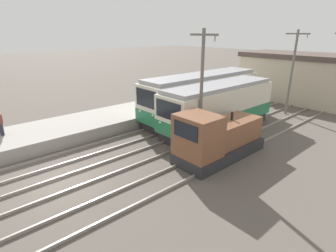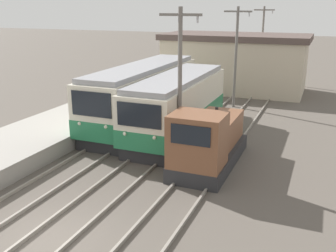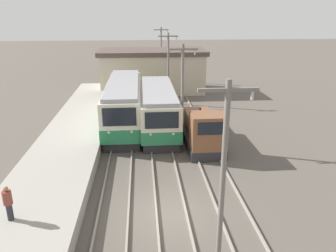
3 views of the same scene
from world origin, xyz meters
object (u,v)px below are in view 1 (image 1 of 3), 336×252
commuter_train_center (218,109)px  catenary_mast_mid (202,88)px  commuter_train_left (202,98)px  shunting_locomotive (217,139)px  catenary_mast_far (292,70)px  person_on_platform (0,122)px

commuter_train_center → catenary_mast_mid: bearing=-67.9°
commuter_train_left → shunting_locomotive: commuter_train_left is taller
catenary_mast_far → person_on_platform: catenary_mast_far is taller
commuter_train_left → shunting_locomotive: size_ratio=2.00×
commuter_train_center → person_on_platform: commuter_train_center is taller
commuter_train_left → person_on_platform: 14.93m
commuter_train_center → catenary_mast_far: size_ratio=1.40×
shunting_locomotive → catenary_mast_far: bearing=97.2°
commuter_train_left → person_on_platform: commuter_train_left is taller
person_on_platform → catenary_mast_mid: bearing=47.5°
shunting_locomotive → person_on_platform: size_ratio=3.72×
commuter_train_left → commuter_train_center: size_ratio=1.17×
person_on_platform → commuter_train_center: bearing=61.7°
commuter_train_left → shunting_locomotive: bearing=-41.4°
shunting_locomotive → catenary_mast_mid: 3.15m
catenary_mast_far → commuter_train_center: bearing=-100.6°
person_on_platform → commuter_train_left: bearing=73.5°
shunting_locomotive → commuter_train_center: bearing=128.1°
shunting_locomotive → catenary_mast_far: catenary_mast_far is taller
shunting_locomotive → person_on_platform: (-10.03, -9.21, 0.51)m
commuter_train_center → catenary_mast_far: catenary_mast_far is taller
commuter_train_left → catenary_mast_mid: size_ratio=1.64×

